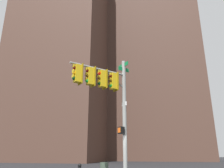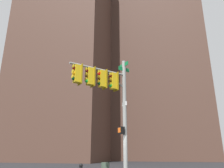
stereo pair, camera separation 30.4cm
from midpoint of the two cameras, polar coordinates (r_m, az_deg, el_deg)
signal_pole_assembly at (r=12.84m, az=-0.56°, el=-2.17°), size 2.84×3.06×7.18m
building_brick_nearside at (r=53.49m, az=-11.78°, el=9.59°), size 19.98×15.86×51.27m
building_brick_midblock at (r=58.81m, az=12.02°, el=5.62°), size 22.01×16.26×48.67m
building_glass_tower at (r=70.43m, az=-7.42°, el=13.96°), size 23.01×33.22×76.46m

